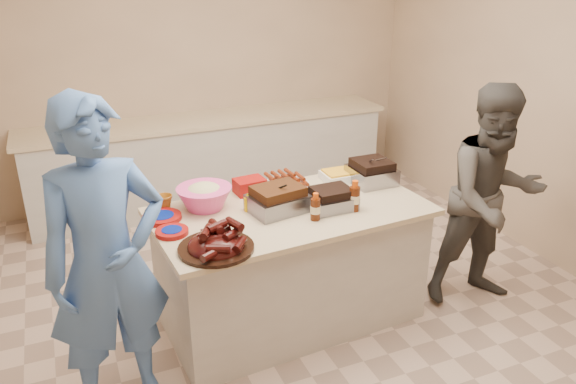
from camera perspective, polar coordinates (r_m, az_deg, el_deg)
name	(u,v)px	position (r m, az deg, el deg)	size (l,w,h in m)	color
room	(299,316)	(4.09, 1.14, -12.48)	(4.50, 5.00, 2.70)	tan
back_counter	(212,160)	(5.74, -7.77, 3.20)	(3.60, 0.64, 0.90)	beige
island	(291,317)	(4.08, 0.28, -12.54)	(1.78, 0.94, 0.84)	beige
rib_platter	(216,250)	(3.19, -7.30, -5.84)	(0.43, 0.43, 0.17)	#400C0A
pulled_pork_tray	(278,211)	(3.63, -1.01, -1.92)	(0.36, 0.27, 0.11)	#47230F
brisket_tray	(331,208)	(3.68, 4.42, -1.63)	(0.29, 0.24, 0.09)	black
roasting_pan	(371,183)	(4.12, 8.43, 0.94)	(0.30, 0.30, 0.12)	gray
coleslaw_bowl	(205,208)	(3.71, -8.42, -1.62)	(0.36, 0.36, 0.25)	#EE4898
sausage_plate	(287,186)	(4.03, -0.12, 0.66)	(0.33, 0.33, 0.05)	silver
mac_cheese_dish	(341,179)	(4.16, 5.43, 1.28)	(0.28, 0.21, 0.08)	yellow
bbq_bottle_a	(315,220)	(3.51, 2.78, -2.83)	(0.06, 0.06, 0.18)	#421907
bbq_bottle_b	(354,210)	(3.66, 6.71, -1.85)	(0.07, 0.07, 0.21)	#421907
mustard_bottle	(248,211)	(3.64, -4.11, -1.92)	(0.05, 0.05, 0.13)	#D7AF00
sauce_bowl	(263,194)	(3.88, -2.52, -0.25)	(0.13, 0.04, 0.13)	silver
plate_stack_large	(162,219)	(3.60, -12.67, -2.73)	(0.24, 0.24, 0.03)	maroon
plate_stack_small	(172,234)	(3.41, -11.69, -4.18)	(0.20, 0.20, 0.03)	maroon
plastic_cup	(165,209)	(3.74, -12.35, -1.69)	(0.10, 0.10, 0.10)	#A7661A
basket_stack	(250,193)	(3.91, -3.90, -0.07)	(0.20, 0.15, 0.10)	maroon
guest_gray	(477,296)	(4.53, 18.64, -9.94)	(0.78, 1.61, 0.61)	#4B4843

